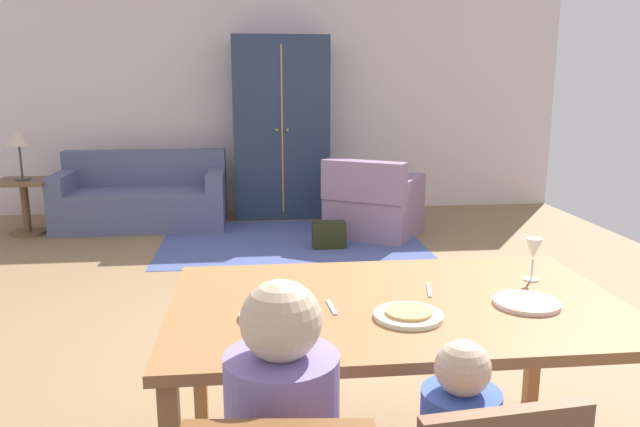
% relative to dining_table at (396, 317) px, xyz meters
% --- Properties ---
extents(ground_plane, '(7.15, 6.66, 0.02)m').
position_rel_dining_table_xyz_m(ground_plane, '(-0.28, 2.05, -0.70)').
color(ground_plane, olive).
extents(back_wall, '(7.15, 0.10, 2.70)m').
position_rel_dining_table_xyz_m(back_wall, '(-0.28, 5.43, 0.66)').
color(back_wall, silver).
rests_on(back_wall, ground_plane).
extents(dining_table, '(1.75, 1.06, 0.76)m').
position_rel_dining_table_xyz_m(dining_table, '(0.00, 0.00, 0.00)').
color(dining_table, '#976136').
rests_on(dining_table, ground_plane).
extents(plate_near_man, '(0.25, 0.25, 0.02)m').
position_rel_dining_table_xyz_m(plate_near_man, '(-0.48, -0.12, 0.08)').
color(plate_near_man, silver).
rests_on(plate_near_man, dining_table).
extents(pizza_near_man, '(0.17, 0.17, 0.01)m').
position_rel_dining_table_xyz_m(pizza_near_man, '(-0.48, -0.12, 0.09)').
color(pizza_near_man, '#DF9850').
rests_on(pizza_near_man, plate_near_man).
extents(plate_near_child, '(0.25, 0.25, 0.02)m').
position_rel_dining_table_xyz_m(plate_near_child, '(-0.00, -0.18, 0.08)').
color(plate_near_child, white).
rests_on(plate_near_child, dining_table).
extents(pizza_near_child, '(0.17, 0.17, 0.01)m').
position_rel_dining_table_xyz_m(pizza_near_child, '(-0.00, -0.18, 0.09)').
color(pizza_near_child, tan).
rests_on(pizza_near_child, plate_near_child).
extents(plate_near_woman, '(0.25, 0.25, 0.02)m').
position_rel_dining_table_xyz_m(plate_near_woman, '(0.48, -0.10, 0.08)').
color(plate_near_woman, white).
rests_on(plate_near_woman, dining_table).
extents(wine_glass, '(0.07, 0.07, 0.19)m').
position_rel_dining_table_xyz_m(wine_glass, '(0.63, 0.18, 0.20)').
color(wine_glass, silver).
rests_on(wine_glass, dining_table).
extents(fork, '(0.03, 0.15, 0.01)m').
position_rel_dining_table_xyz_m(fork, '(-0.26, -0.05, 0.07)').
color(fork, silver).
rests_on(fork, dining_table).
extents(knife, '(0.05, 0.17, 0.01)m').
position_rel_dining_table_xyz_m(knife, '(0.16, 0.10, 0.07)').
color(knife, silver).
rests_on(knife, dining_table).
extents(area_rug, '(2.60, 1.80, 0.01)m').
position_rel_dining_table_xyz_m(area_rug, '(-0.19, 3.80, -0.69)').
color(area_rug, '#46548F').
rests_on(area_rug, ground_plane).
extents(couch, '(1.81, 0.86, 0.82)m').
position_rel_dining_table_xyz_m(couch, '(-1.79, 4.66, -0.39)').
color(couch, slate).
rests_on(couch, ground_plane).
extents(armchair, '(1.17, 1.18, 0.82)m').
position_rel_dining_table_xyz_m(armchair, '(0.69, 3.96, -0.37)').
color(armchair, gray).
rests_on(armchair, ground_plane).
extents(armoire, '(1.10, 0.59, 2.10)m').
position_rel_dining_table_xyz_m(armoire, '(-0.22, 5.04, 0.36)').
color(armoire, '#25354E').
rests_on(armoire, ground_plane).
extents(side_table, '(0.56, 0.56, 0.58)m').
position_rel_dining_table_xyz_m(side_table, '(-2.96, 4.40, -0.32)').
color(side_table, brown).
rests_on(side_table, ground_plane).
extents(table_lamp, '(0.26, 0.26, 0.54)m').
position_rel_dining_table_xyz_m(table_lamp, '(-2.96, 4.40, 0.32)').
color(table_lamp, '#45433B').
rests_on(table_lamp, side_table).
extents(handbag, '(0.32, 0.16, 0.26)m').
position_rel_dining_table_xyz_m(handbag, '(0.17, 3.50, -0.56)').
color(handbag, black).
rests_on(handbag, ground_plane).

